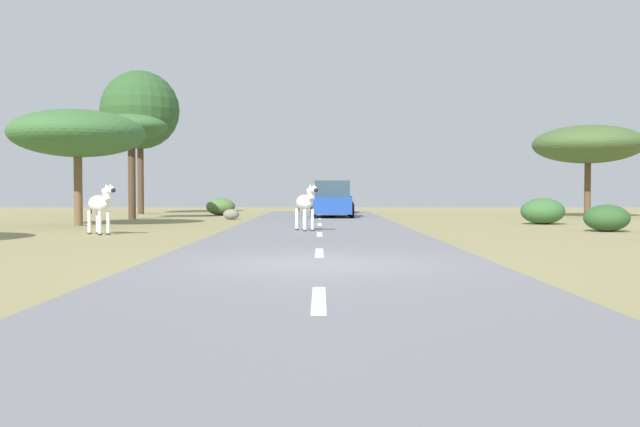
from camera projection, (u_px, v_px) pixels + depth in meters
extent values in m
plane|color=#8E8456|center=(314.00, 266.00, 11.77)|extent=(90.00, 90.00, 0.00)
cube|color=slate|center=(319.00, 265.00, 11.77)|extent=(6.00, 64.00, 0.05)
cube|color=silver|center=(318.00, 299.00, 7.77)|extent=(0.16, 2.00, 0.01)
cube|color=silver|center=(319.00, 253.00, 13.77)|extent=(0.16, 2.00, 0.01)
cube|color=silver|center=(319.00, 234.00, 19.76)|extent=(0.16, 2.00, 0.01)
cube|color=silver|center=(319.00, 224.00, 25.76)|extent=(0.16, 2.00, 0.01)
cube|color=silver|center=(319.00, 218.00, 31.76)|extent=(0.16, 2.00, 0.01)
cube|color=silver|center=(319.00, 214.00, 37.76)|extent=(0.16, 2.00, 0.01)
ellipsoid|color=silver|center=(304.00, 202.00, 21.67)|extent=(0.77, 1.08, 0.47)
cylinder|color=silver|center=(304.00, 220.00, 21.34)|extent=(0.13, 0.13, 0.68)
cylinder|color=#28231E|center=(304.00, 230.00, 21.35)|extent=(0.15, 0.15, 0.05)
cylinder|color=silver|center=(312.00, 220.00, 21.44)|extent=(0.13, 0.13, 0.68)
cylinder|color=#28231E|center=(312.00, 230.00, 21.45)|extent=(0.15, 0.15, 0.05)
cylinder|color=silver|center=(296.00, 219.00, 21.93)|extent=(0.13, 0.13, 0.68)
cylinder|color=#28231E|center=(296.00, 229.00, 21.94)|extent=(0.15, 0.15, 0.05)
cylinder|color=silver|center=(304.00, 219.00, 22.04)|extent=(0.13, 0.13, 0.68)
cylinder|color=#28231E|center=(304.00, 229.00, 22.05)|extent=(0.15, 0.15, 0.05)
cylinder|color=silver|center=(310.00, 194.00, 21.22)|extent=(0.31, 0.40, 0.40)
cube|color=black|center=(310.00, 192.00, 21.22)|extent=(0.17, 0.32, 0.28)
ellipsoid|color=silver|center=(313.00, 190.00, 21.00)|extent=(0.34, 0.47, 0.22)
ellipsoid|color=black|center=(315.00, 190.00, 20.84)|extent=(0.18, 0.19, 0.13)
cone|color=silver|center=(310.00, 186.00, 21.07)|extent=(0.11, 0.11, 0.13)
cone|color=silver|center=(314.00, 186.00, 21.13)|extent=(0.11, 0.11, 0.13)
cylinder|color=black|center=(298.00, 205.00, 22.13)|extent=(0.09, 0.14, 0.40)
ellipsoid|color=silver|center=(98.00, 203.00, 20.51)|extent=(1.01, 1.04, 0.49)
cylinder|color=silver|center=(99.00, 223.00, 20.19)|extent=(0.15, 0.15, 0.71)
cylinder|color=#28231E|center=(99.00, 234.00, 20.20)|extent=(0.17, 0.17, 0.05)
cylinder|color=silver|center=(108.00, 223.00, 20.38)|extent=(0.15, 0.15, 0.71)
cylinder|color=#28231E|center=(108.00, 234.00, 20.39)|extent=(0.17, 0.17, 0.05)
cylinder|color=silver|center=(89.00, 222.00, 20.68)|extent=(0.15, 0.15, 0.71)
cylinder|color=#28231E|center=(89.00, 233.00, 20.69)|extent=(0.17, 0.17, 0.05)
cylinder|color=silver|center=(97.00, 222.00, 20.87)|extent=(0.15, 0.15, 0.71)
cylinder|color=#28231E|center=(97.00, 233.00, 20.88)|extent=(0.17, 0.17, 0.05)
cylinder|color=silver|center=(106.00, 195.00, 20.15)|extent=(0.39, 0.40, 0.42)
cube|color=black|center=(106.00, 192.00, 20.14)|extent=(0.26, 0.27, 0.29)
ellipsoid|color=silver|center=(110.00, 190.00, 19.96)|extent=(0.45, 0.46, 0.23)
ellipsoid|color=black|center=(113.00, 190.00, 19.83)|extent=(0.20, 0.21, 0.14)
cone|color=silver|center=(106.00, 186.00, 20.00)|extent=(0.12, 0.12, 0.13)
cone|color=silver|center=(110.00, 186.00, 20.09)|extent=(0.12, 0.12, 0.13)
cylinder|color=black|center=(90.00, 206.00, 20.89)|extent=(0.13, 0.13, 0.42)
cube|color=#1E479E|center=(332.00, 205.00, 33.61)|extent=(1.85, 4.22, 0.80)
cube|color=#334751|center=(332.00, 189.00, 33.39)|extent=(1.67, 2.22, 0.76)
cube|color=black|center=(331.00, 209.00, 35.78)|extent=(1.71, 0.18, 0.24)
cylinder|color=black|center=(349.00, 209.00, 34.96)|extent=(0.23, 0.68, 0.68)
cylinder|color=black|center=(314.00, 209.00, 34.98)|extent=(0.23, 0.68, 0.68)
cylinder|color=black|center=(351.00, 211.00, 32.26)|extent=(0.23, 0.68, 0.68)
cylinder|color=black|center=(312.00, 211.00, 32.28)|extent=(0.23, 0.68, 0.68)
cube|color=black|center=(333.00, 203.00, 40.62)|extent=(1.93, 4.26, 0.80)
cube|color=#334751|center=(334.00, 189.00, 40.39)|extent=(1.71, 2.25, 0.76)
cube|color=black|center=(332.00, 207.00, 42.78)|extent=(1.71, 0.21, 0.24)
cylinder|color=black|center=(347.00, 206.00, 42.00)|extent=(0.24, 0.69, 0.68)
cylinder|color=black|center=(317.00, 206.00, 41.94)|extent=(0.24, 0.69, 0.68)
cylinder|color=black|center=(351.00, 207.00, 39.31)|extent=(0.24, 0.69, 0.68)
cylinder|color=black|center=(319.00, 207.00, 39.25)|extent=(0.24, 0.69, 0.68)
cylinder|color=#4C3823|center=(131.00, 179.00, 31.98)|extent=(0.34, 0.34, 3.67)
ellipsoid|color=#386633|center=(131.00, 127.00, 31.91)|extent=(3.25, 3.25, 1.14)
cylinder|color=brown|center=(78.00, 191.00, 25.78)|extent=(0.31, 0.31, 2.54)
ellipsoid|color=#386633|center=(77.00, 134.00, 25.71)|extent=(4.93, 4.93, 1.73)
cylinder|color=brown|center=(587.00, 190.00, 34.87)|extent=(0.31, 0.31, 2.68)
ellipsoid|color=#425B2D|center=(587.00, 144.00, 34.80)|extent=(5.40, 5.40, 1.89)
cylinder|color=#4C3823|center=(140.00, 178.00, 39.56)|extent=(0.35, 0.35, 4.13)
sphere|color=#2D5628|center=(140.00, 110.00, 39.44)|extent=(4.41, 4.41, 4.41)
ellipsoid|color=#4C7038|center=(220.00, 207.00, 37.45)|extent=(1.55, 1.40, 0.93)
ellipsoid|color=#2D5628|center=(606.00, 218.00, 22.09)|extent=(1.42, 1.28, 0.85)
ellipsoid|color=#386633|center=(542.00, 211.00, 27.09)|extent=(1.69, 1.52, 1.01)
ellipsoid|color=gray|center=(231.00, 214.00, 31.65)|extent=(0.73, 0.52, 0.47)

